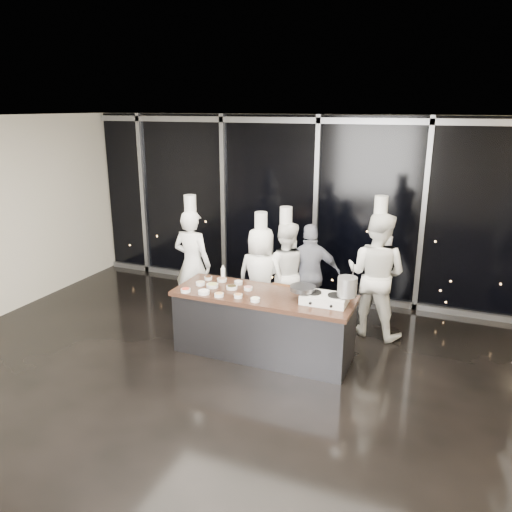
{
  "coord_description": "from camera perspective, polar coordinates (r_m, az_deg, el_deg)",
  "views": [
    {
      "loc": [
        2.31,
        -4.96,
        3.33
      ],
      "look_at": [
        -0.23,
        1.2,
        1.32
      ],
      "focal_mm": 35.0,
      "sensor_mm": 36.0,
      "label": 1
    }
  ],
  "objects": [
    {
      "name": "stock_pot",
      "position": [
        6.36,
        10.39,
        -3.46
      ],
      "size": [
        0.25,
        0.25,
        0.25
      ],
      "primitive_type": "cylinder",
      "rotation": [
        0.0,
        0.0,
        0.01
      ],
      "color": "#AFAEB1",
      "rests_on": "stove"
    },
    {
      "name": "chef_far_left",
      "position": [
        8.09,
        -7.28,
        -0.79
      ],
      "size": [
        0.67,
        0.46,
        2.01
      ],
      "rotation": [
        0.0,
        0.0,
        3.09
      ],
      "color": "white",
      "rests_on": "ground"
    },
    {
      "name": "chef_left",
      "position": [
        7.69,
        0.55,
        -2.37
      ],
      "size": [
        0.78,
        0.52,
        1.82
      ],
      "rotation": [
        0.0,
        0.0,
        3.13
      ],
      "color": "white",
      "rests_on": "ground"
    },
    {
      "name": "ground",
      "position": [
        6.41,
        -2.24,
        -14.57
      ],
      "size": [
        9.0,
        9.0,
        0.0
      ],
      "primitive_type": "plane",
      "color": "black",
      "rests_on": "ground"
    },
    {
      "name": "guest",
      "position": [
        7.83,
        6.23,
        -2.14
      ],
      "size": [
        1.02,
        0.72,
        1.61
      ],
      "rotation": [
        0.0,
        0.0,
        3.53
      ],
      "color": "#141D37",
      "rests_on": "ground"
    },
    {
      "name": "window_wall",
      "position": [
        8.88,
        6.92,
        5.39
      ],
      "size": [
        8.9,
        0.11,
        3.2
      ],
      "color": "black",
      "rests_on": "ground"
    },
    {
      "name": "room_shell",
      "position": [
        5.51,
        -0.83,
        5.4
      ],
      "size": [
        9.02,
        7.02,
        3.21
      ],
      "color": "beige",
      "rests_on": "ground"
    },
    {
      "name": "chef_center",
      "position": [
        7.83,
        3.34,
        -1.88
      ],
      "size": [
        0.91,
        0.77,
        1.87
      ],
      "rotation": [
        0.0,
        0.0,
        3.34
      ],
      "color": "white",
      "rests_on": "ground"
    },
    {
      "name": "frying_pan",
      "position": [
        6.51,
        5.31,
        -3.66
      ],
      "size": [
        0.59,
        0.34,
        0.06
      ],
      "rotation": [
        0.0,
        0.0,
        0.01
      ],
      "color": "slate",
      "rests_on": "stove"
    },
    {
      "name": "squeeze_bottle",
      "position": [
        7.29,
        -3.79,
        -1.88
      ],
      "size": [
        0.06,
        0.06,
        0.22
      ],
      "color": "white",
      "rests_on": "demo_counter"
    },
    {
      "name": "chef_right",
      "position": [
        7.58,
        13.55,
        -2.02
      ],
      "size": [
        1.05,
        0.9,
        2.12
      ],
      "rotation": [
        0.0,
        0.0,
        2.92
      ],
      "color": "white",
      "rests_on": "ground"
    },
    {
      "name": "stove",
      "position": [
        6.47,
        7.82,
        -4.84
      ],
      "size": [
        0.58,
        0.38,
        0.14
      ],
      "rotation": [
        0.0,
        0.0,
        0.01
      ],
      "color": "silver",
      "rests_on": "demo_counter"
    },
    {
      "name": "prep_bowls",
      "position": [
        6.91,
        -4.11,
        -3.65
      ],
      "size": [
        1.14,
        0.71,
        0.05
      ],
      "color": "silver",
      "rests_on": "demo_counter"
    },
    {
      "name": "demo_counter",
      "position": [
        6.93,
        0.84,
        -7.78
      ],
      "size": [
        2.46,
        0.86,
        0.9
      ],
      "color": "#38383D",
      "rests_on": "ground"
    }
  ]
}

